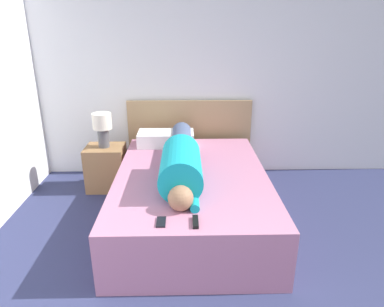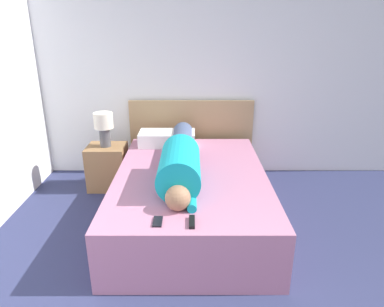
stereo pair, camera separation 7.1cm
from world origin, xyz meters
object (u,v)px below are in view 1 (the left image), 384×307
(bed, at_px, (192,197))
(pillow_near_headboard, at_px, (166,138))
(table_lamp, at_px, (102,126))
(nightstand, at_px, (106,168))
(tv_remote, at_px, (196,222))
(cell_phone, at_px, (161,222))
(person_lying, at_px, (181,159))

(bed, distance_m, pillow_near_headboard, 0.90)
(table_lamp, bearing_deg, nightstand, 63.43)
(bed, height_order, tv_remote, tv_remote)
(bed, bearing_deg, cell_phone, -105.33)
(bed, relative_size, table_lamp, 5.22)
(bed, relative_size, cell_phone, 15.35)
(bed, xyz_separation_m, nightstand, (-0.96, 0.71, 0.00))
(pillow_near_headboard, height_order, tv_remote, pillow_near_headboard)
(tv_remote, bearing_deg, person_lying, 97.16)
(pillow_near_headboard, distance_m, cell_phone, 1.63)
(person_lying, bearing_deg, table_lamp, 139.11)
(tv_remote, bearing_deg, pillow_near_headboard, 99.73)
(bed, relative_size, pillow_near_headboard, 3.19)
(bed, height_order, cell_phone, cell_phone)
(bed, height_order, person_lying, person_lying)
(bed, relative_size, nightstand, 3.98)
(pillow_near_headboard, distance_m, tv_remote, 1.67)
(table_lamp, xyz_separation_m, pillow_near_headboard, (0.68, 0.08, -0.17))
(cell_phone, bearing_deg, bed, 74.67)
(table_lamp, bearing_deg, tv_remote, -58.36)
(bed, bearing_deg, pillow_near_headboard, 109.06)
(table_lamp, height_order, pillow_near_headboard, table_lamp)
(nightstand, xyz_separation_m, pillow_near_headboard, (0.68, 0.08, 0.32))
(tv_remote, bearing_deg, cell_phone, 177.04)
(cell_phone, bearing_deg, pillow_near_headboard, 91.54)
(nightstand, relative_size, pillow_near_headboard, 0.80)
(person_lying, xyz_separation_m, cell_phone, (-0.14, -0.81, -0.14))
(table_lamp, height_order, tv_remote, table_lamp)
(table_lamp, xyz_separation_m, tv_remote, (0.96, -1.56, -0.24))
(pillow_near_headboard, bearing_deg, tv_remote, -80.27)
(bed, relative_size, tv_remote, 13.31)
(table_lamp, relative_size, cell_phone, 2.94)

